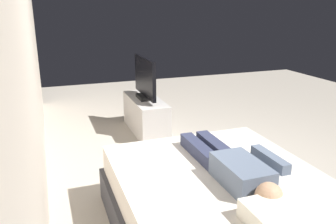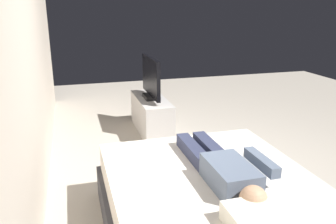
{
  "view_description": "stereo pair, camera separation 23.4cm",
  "coord_description": "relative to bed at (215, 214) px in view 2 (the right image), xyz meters",
  "views": [
    {
      "loc": [
        -3.08,
        1.54,
        1.79
      ],
      "look_at": [
        0.23,
        0.34,
        0.69
      ],
      "focal_mm": 36.97,
      "sensor_mm": 36.0,
      "label": 1
    },
    {
      "loc": [
        -3.16,
        1.31,
        1.79
      ],
      "look_at": [
        0.23,
        0.34,
        0.69
      ],
      "focal_mm": 36.97,
      "sensor_mm": 36.0,
      "label": 2
    }
  ],
  "objects": [
    {
      "name": "person",
      "position": [
        0.03,
        -0.07,
        0.36
      ],
      "size": [
        1.26,
        0.46,
        0.18
      ],
      "color": "slate",
      "rests_on": "bed"
    },
    {
      "name": "tv",
      "position": [
        2.57,
        -0.12,
        0.52
      ],
      "size": [
        0.88,
        0.2,
        0.59
      ],
      "color": "black",
      "rests_on": "tv_stand"
    },
    {
      "name": "tv_stand",
      "position": [
        2.57,
        -0.12,
        -0.01
      ],
      "size": [
        1.1,
        0.4,
        0.5
      ],
      "primitive_type": "cube",
      "color": "#B7B2AD",
      "rests_on": "ground"
    },
    {
      "name": "ground_plane",
      "position": [
        1.06,
        -0.34,
        -0.26
      ],
      "size": [
        10.0,
        10.0,
        0.0
      ],
      "primitive_type": "plane",
      "color": "#ADA393"
    },
    {
      "name": "remote",
      "position": [
        0.18,
        -0.48,
        0.29
      ],
      "size": [
        0.15,
        0.04,
        0.02
      ],
      "primitive_type": "cube",
      "color": "black",
      "rests_on": "bed"
    },
    {
      "name": "bed",
      "position": [
        0.0,
        0.0,
        0.0
      ],
      "size": [
        1.98,
        1.61,
        0.54
      ],
      "color": "#333338",
      "rests_on": "ground"
    },
    {
      "name": "back_wall",
      "position": [
        1.46,
        1.33,
        1.14
      ],
      "size": [
        6.4,
        0.1,
        2.8
      ],
      "primitive_type": "cube",
      "color": "beige",
      "rests_on": "ground"
    }
  ]
}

